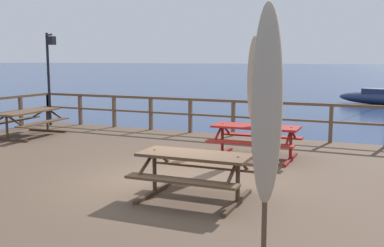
{
  "coord_description": "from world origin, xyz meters",
  "views": [
    {
      "loc": [
        3.85,
        -7.64,
        3.18
      ],
      "look_at": [
        0.0,
        0.84,
        1.87
      ],
      "focal_mm": 42.98,
      "sensor_mm": 36.0,
      "label": 1
    }
  ],
  "objects_px": {
    "picnic_table_front_right": "(195,166)",
    "patio_umbrella_short_back": "(267,107)",
    "picnic_table_mid_centre": "(256,134)",
    "patio_umbrella_tall_front": "(254,81)",
    "sailboat_distant": "(381,98)",
    "lamp_post_hooked": "(50,65)",
    "picnic_table_mid_right": "(28,117)"
  },
  "relations": [
    {
      "from": "picnic_table_mid_right",
      "to": "patio_umbrella_short_back",
      "type": "distance_m",
      "value": 10.81
    },
    {
      "from": "lamp_post_hooked",
      "to": "picnic_table_mid_centre",
      "type": "bearing_deg",
      "value": -15.07
    },
    {
      "from": "picnic_table_mid_centre",
      "to": "patio_umbrella_tall_front",
      "type": "bearing_deg",
      "value": -123.4
    },
    {
      "from": "patio_umbrella_tall_front",
      "to": "sailboat_distant",
      "type": "bearing_deg",
      "value": 85.67
    },
    {
      "from": "picnic_table_mid_right",
      "to": "patio_umbrella_short_back",
      "type": "relative_size",
      "value": 0.79
    },
    {
      "from": "picnic_table_mid_centre",
      "to": "sailboat_distant",
      "type": "distance_m",
      "value": 24.36
    },
    {
      "from": "picnic_table_mid_centre",
      "to": "patio_umbrella_short_back",
      "type": "relative_size",
      "value": 0.71
    },
    {
      "from": "picnic_table_front_right",
      "to": "sailboat_distant",
      "type": "xyz_separation_m",
      "value": [
        1.8,
        27.78,
        -0.91
      ]
    },
    {
      "from": "picnic_table_front_right",
      "to": "picnic_table_mid_right",
      "type": "distance_m",
      "value": 8.05
    },
    {
      "from": "patio_umbrella_short_back",
      "to": "patio_umbrella_tall_front",
      "type": "distance_m",
      "value": 5.96
    },
    {
      "from": "patio_umbrella_short_back",
      "to": "sailboat_distant",
      "type": "distance_m",
      "value": 30.09
    },
    {
      "from": "patio_umbrella_short_back",
      "to": "lamp_post_hooked",
      "type": "xyz_separation_m",
      "value": [
        -9.78,
        7.88,
        0.28
      ]
    },
    {
      "from": "picnic_table_mid_centre",
      "to": "lamp_post_hooked",
      "type": "bearing_deg",
      "value": 164.93
    },
    {
      "from": "picnic_table_mid_centre",
      "to": "patio_umbrella_tall_front",
      "type": "distance_m",
      "value": 1.25
    },
    {
      "from": "lamp_post_hooked",
      "to": "picnic_table_front_right",
      "type": "bearing_deg",
      "value": -35.29
    },
    {
      "from": "picnic_table_mid_right",
      "to": "sailboat_distant",
      "type": "height_order",
      "value": "sailboat_distant"
    },
    {
      "from": "picnic_table_front_right",
      "to": "patio_umbrella_tall_front",
      "type": "bearing_deg",
      "value": 90.65
    },
    {
      "from": "lamp_post_hooked",
      "to": "sailboat_distant",
      "type": "height_order",
      "value": "sailboat_distant"
    },
    {
      "from": "picnic_table_mid_centre",
      "to": "patio_umbrella_tall_front",
      "type": "height_order",
      "value": "patio_umbrella_tall_front"
    },
    {
      "from": "lamp_post_hooked",
      "to": "picnic_table_mid_right",
      "type": "bearing_deg",
      "value": -67.29
    },
    {
      "from": "picnic_table_mid_centre",
      "to": "lamp_post_hooked",
      "type": "distance_m",
      "value": 8.41
    },
    {
      "from": "patio_umbrella_tall_front",
      "to": "lamp_post_hooked",
      "type": "distance_m",
      "value": 8.25
    },
    {
      "from": "picnic_table_front_right",
      "to": "patio_umbrella_short_back",
      "type": "xyz_separation_m",
      "value": [
        1.8,
        -2.24,
        1.27
      ]
    },
    {
      "from": "patio_umbrella_short_back",
      "to": "sailboat_distant",
      "type": "height_order",
      "value": "sailboat_distant"
    },
    {
      "from": "picnic_table_mid_centre",
      "to": "picnic_table_mid_right",
      "type": "height_order",
      "value": "same"
    },
    {
      "from": "sailboat_distant",
      "to": "picnic_table_front_right",
      "type": "bearing_deg",
      "value": -93.71
    },
    {
      "from": "picnic_table_mid_right",
      "to": "sailboat_distant",
      "type": "bearing_deg",
      "value": 69.61
    },
    {
      "from": "sailboat_distant",
      "to": "patio_umbrella_short_back",
      "type": "bearing_deg",
      "value": -90.0
    },
    {
      "from": "picnic_table_mid_centre",
      "to": "patio_umbrella_short_back",
      "type": "bearing_deg",
      "value": -72.56
    },
    {
      "from": "picnic_table_front_right",
      "to": "sailboat_distant",
      "type": "bearing_deg",
      "value": 86.29
    },
    {
      "from": "picnic_table_front_right",
      "to": "picnic_table_mid_right",
      "type": "relative_size",
      "value": 0.83
    },
    {
      "from": "lamp_post_hooked",
      "to": "sailboat_distant",
      "type": "distance_m",
      "value": 24.32
    }
  ]
}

